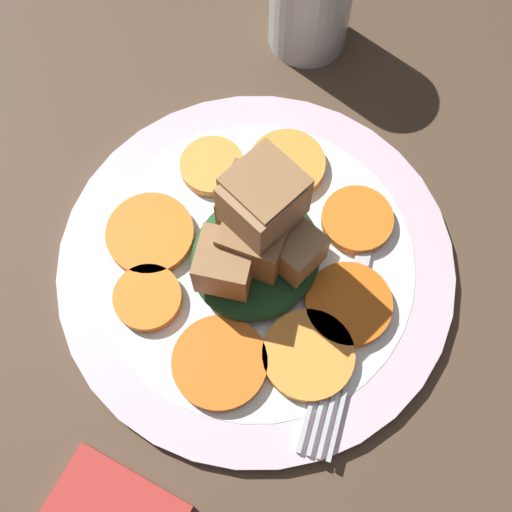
# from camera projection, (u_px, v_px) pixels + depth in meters

# --- Properties ---
(table_slab) EXTENTS (1.20, 1.20, 0.02)m
(table_slab) POSITION_uv_depth(u_px,v_px,m) (256.00, 271.00, 0.49)
(table_slab) COLOR #4C3828
(table_slab) RESTS_ON ground
(plate) EXTENTS (0.29, 0.29, 0.01)m
(plate) POSITION_uv_depth(u_px,v_px,m) (256.00, 264.00, 0.48)
(plate) COLOR silver
(plate) RESTS_ON table_slab
(carrot_slice_0) EXTENTS (0.06, 0.06, 0.01)m
(carrot_slice_0) POSITION_uv_depth(u_px,v_px,m) (351.00, 300.00, 0.45)
(carrot_slice_0) COLOR orange
(carrot_slice_0) RESTS_ON plate
(carrot_slice_1) EXTENTS (0.05, 0.05, 0.01)m
(carrot_slice_1) POSITION_uv_depth(u_px,v_px,m) (357.00, 220.00, 0.48)
(carrot_slice_1) COLOR orange
(carrot_slice_1) RESTS_ON plate
(carrot_slice_2) EXTENTS (0.06, 0.06, 0.01)m
(carrot_slice_2) POSITION_uv_depth(u_px,v_px,m) (287.00, 164.00, 0.50)
(carrot_slice_2) COLOR orange
(carrot_slice_2) RESTS_ON plate
(carrot_slice_3) EXTENTS (0.05, 0.05, 0.01)m
(carrot_slice_3) POSITION_uv_depth(u_px,v_px,m) (212.00, 166.00, 0.49)
(carrot_slice_3) COLOR orange
(carrot_slice_3) RESTS_ON plate
(carrot_slice_4) EXTENTS (0.07, 0.07, 0.01)m
(carrot_slice_4) POSITION_uv_depth(u_px,v_px,m) (150.00, 234.00, 0.47)
(carrot_slice_4) COLOR orange
(carrot_slice_4) RESTS_ON plate
(carrot_slice_5) EXTENTS (0.05, 0.05, 0.01)m
(carrot_slice_5) POSITION_uv_depth(u_px,v_px,m) (148.00, 298.00, 0.45)
(carrot_slice_5) COLOR orange
(carrot_slice_5) RESTS_ON plate
(carrot_slice_6) EXTENTS (0.07, 0.07, 0.01)m
(carrot_slice_6) POSITION_uv_depth(u_px,v_px,m) (220.00, 363.00, 0.44)
(carrot_slice_6) COLOR orange
(carrot_slice_6) RESTS_ON plate
(carrot_slice_7) EXTENTS (0.06, 0.06, 0.01)m
(carrot_slice_7) POSITION_uv_depth(u_px,v_px,m) (308.00, 355.00, 0.44)
(carrot_slice_7) COLOR orange
(carrot_slice_7) RESTS_ON plate
(center_pile) EXTENTS (0.10, 0.09, 0.11)m
(center_pile) POSITION_uv_depth(u_px,v_px,m) (256.00, 236.00, 0.43)
(center_pile) COLOR #1E4723
(center_pile) RESTS_ON plate
(fork) EXTENTS (0.18, 0.05, 0.00)m
(fork) POSITION_uv_depth(u_px,v_px,m) (344.00, 332.00, 0.45)
(fork) COLOR #B2B2B7
(fork) RESTS_ON plate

